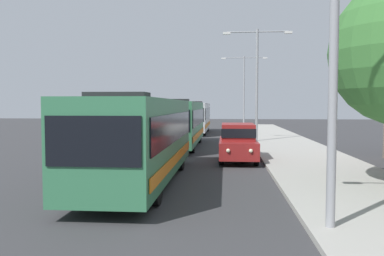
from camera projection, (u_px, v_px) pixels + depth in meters
The scene contains 8 objects.
bus_lead at pixel (141, 137), 14.44m from camera, with size 2.58×10.55×3.21m.
bus_second_in_line at pixel (180, 122), 26.83m from camera, with size 2.58×10.79×3.21m.
bus_middle at pixel (195, 117), 40.08m from camera, with size 2.58×10.60×3.21m.
white_suv at pixel (238, 141), 20.06m from camera, with size 1.86×4.66×1.90m.
box_truck_oncoming at pixel (164, 116), 40.77m from camera, with size 2.35×7.48×3.15m.
streetlamp_near at pixel (335, 2), 8.48m from camera, with size 5.22×0.28×8.07m.
streetlamp_mid at pixel (257, 74), 29.70m from camera, with size 5.12×0.28×8.37m.
streetlamp_far at pixel (244, 84), 50.90m from camera, with size 5.83×0.28×8.99m.
Camera 1 is at (1.78, -1.33, 2.84)m, focal length 37.02 mm.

